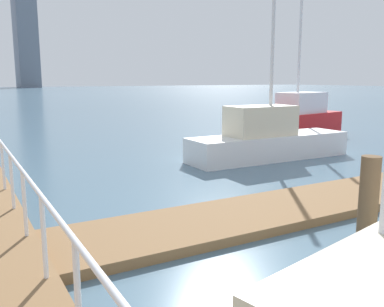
% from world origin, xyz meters
% --- Properties ---
extents(ground_plane, '(300.00, 300.00, 0.00)m').
position_xyz_m(ground_plane, '(0.00, 20.00, 0.00)').
color(ground_plane, slate).
extents(floating_dock, '(12.62, 2.00, 0.18)m').
position_xyz_m(floating_dock, '(2.81, 8.79, 0.09)').
color(floating_dock, olive).
rests_on(floating_dock, ground_plane).
extents(boardwalk_railing, '(0.06, 30.82, 1.08)m').
position_xyz_m(boardwalk_railing, '(-3.15, 9.76, 1.24)').
color(boardwalk_railing, white).
rests_on(boardwalk_railing, boardwalk).
extents(dock_piling_1, '(0.32, 0.32, 1.58)m').
position_xyz_m(dock_piling_1, '(1.95, 6.67, 0.79)').
color(dock_piling_1, brown).
rests_on(dock_piling_1, ground_plane).
extents(moored_boat_0, '(5.68, 2.81, 7.26)m').
position_xyz_m(moored_boat_0, '(10.32, 17.24, 0.88)').
color(moored_boat_0, red).
rests_on(moored_boat_0, ground_plane).
extents(moored_boat_3, '(6.21, 1.58, 5.90)m').
position_xyz_m(moored_boat_3, '(5.64, 13.80, 0.71)').
color(moored_boat_3, white).
rests_on(moored_boat_3, ground_plane).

